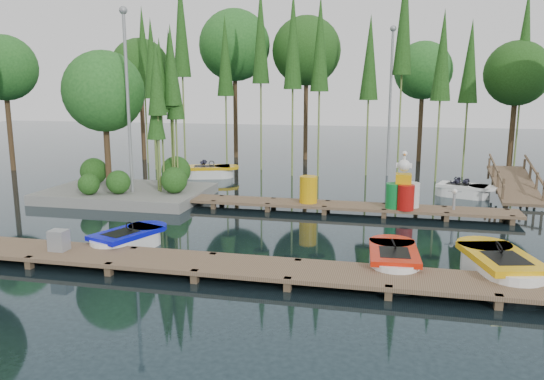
% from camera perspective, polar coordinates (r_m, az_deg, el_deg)
% --- Properties ---
extents(ground_plane, '(90.00, 90.00, 0.00)m').
position_cam_1_polar(ground_plane, '(16.98, -2.03, -3.89)').
color(ground_plane, '#1C2C34').
extents(near_dock, '(18.00, 1.50, 0.50)m').
position_cam_1_polar(near_dock, '(12.81, -7.31, -7.90)').
color(near_dock, brown).
rests_on(near_dock, ground).
extents(far_dock, '(15.00, 1.20, 0.50)m').
position_cam_1_polar(far_dock, '(19.09, 2.82, -1.51)').
color(far_dock, brown).
rests_on(far_dock, ground).
extents(island, '(6.20, 4.20, 6.75)m').
position_cam_1_polar(island, '(21.89, -16.03, 7.50)').
color(island, slate).
rests_on(island, ground).
extents(tree_screen, '(34.42, 18.53, 10.31)m').
position_cam_1_polar(tree_screen, '(27.24, -0.43, 14.71)').
color(tree_screen, '#47321E').
rests_on(tree_screen, ground).
extents(lamp_island, '(0.30, 0.30, 7.25)m').
position_cam_1_polar(lamp_island, '(20.79, -15.30, 10.35)').
color(lamp_island, gray).
rests_on(lamp_island, ground).
extents(lamp_rear, '(0.30, 0.30, 7.25)m').
position_cam_1_polar(lamp_rear, '(26.84, 12.64, 10.54)').
color(lamp_rear, gray).
rests_on(lamp_rear, ground).
extents(ramp, '(1.50, 3.94, 1.49)m').
position_cam_1_polar(ramp, '(23.15, 24.59, 0.62)').
color(ramp, brown).
rests_on(ramp, ground).
extents(boat_blue, '(1.85, 2.62, 0.81)m').
position_cam_1_polar(boat_blue, '(15.11, -15.23, -5.26)').
color(boat_blue, white).
rests_on(boat_blue, ground).
extents(boat_red, '(1.29, 2.57, 0.84)m').
position_cam_1_polar(boat_red, '(13.25, 12.91, -7.41)').
color(boat_red, white).
rests_on(boat_red, ground).
extents(boat_yellow_near, '(1.98, 3.10, 0.97)m').
position_cam_1_polar(boat_yellow_near, '(13.40, 23.27, -7.68)').
color(boat_yellow_near, white).
rests_on(boat_yellow_near, ground).
extents(boat_yellow_far, '(2.93, 1.99, 1.34)m').
position_cam_1_polar(boat_yellow_far, '(26.14, -6.73, 1.97)').
color(boat_yellow_far, white).
rests_on(boat_yellow_far, ground).
extents(boat_white_far, '(2.61, 1.78, 1.13)m').
position_cam_1_polar(boat_white_far, '(22.76, 19.89, -0.05)').
color(boat_white_far, white).
rests_on(boat_white_far, ground).
extents(utility_cabinet, '(0.43, 0.36, 0.53)m').
position_cam_1_polar(utility_cabinet, '(14.48, -21.96, -5.04)').
color(utility_cabinet, gray).
rests_on(utility_cabinet, near_dock).
extents(yellow_barrel, '(0.64, 0.64, 0.96)m').
position_cam_1_polar(yellow_barrel, '(18.92, 3.94, 0.06)').
color(yellow_barrel, '#DCA00B').
rests_on(yellow_barrel, far_dock).
extents(drum_cluster, '(1.13, 1.04, 1.96)m').
position_cam_1_polar(drum_cluster, '(18.53, 13.98, -0.17)').
color(drum_cluster, '#0D772D').
rests_on(drum_cluster, far_dock).
extents(seagull_post, '(0.45, 0.24, 0.72)m').
position_cam_1_polar(seagull_post, '(18.80, 19.03, -0.58)').
color(seagull_post, gray).
rests_on(seagull_post, far_dock).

